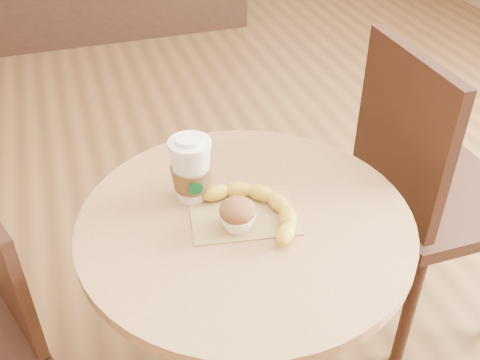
% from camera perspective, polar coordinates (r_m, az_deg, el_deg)
% --- Properties ---
extents(cafe_table, '(0.76, 0.76, 0.75)m').
position_cam_1_polar(cafe_table, '(1.41, 0.52, -9.97)').
color(cafe_table, black).
rests_on(cafe_table, ground).
extents(chair_right, '(0.44, 0.44, 1.00)m').
position_cam_1_polar(chair_right, '(1.78, 18.48, -0.84)').
color(chair_right, black).
rests_on(chair_right, ground).
extents(kraft_bag, '(0.27, 0.22, 0.00)m').
position_cam_1_polar(kraft_bag, '(1.28, 0.35, -3.46)').
color(kraft_bag, '#A58550').
rests_on(kraft_bag, cafe_table).
extents(coffee_cup, '(0.10, 0.10, 0.16)m').
position_cam_1_polar(coffee_cup, '(1.30, -4.97, 0.92)').
color(coffee_cup, white).
rests_on(coffee_cup, cafe_table).
extents(muffin, '(0.08, 0.08, 0.07)m').
position_cam_1_polar(muffin, '(1.22, -0.26, -3.52)').
color(muffin, white).
rests_on(muffin, kraft_bag).
extents(banana, '(0.28, 0.31, 0.04)m').
position_cam_1_polar(banana, '(1.26, 1.49, -3.16)').
color(banana, gold).
rests_on(banana, kraft_bag).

